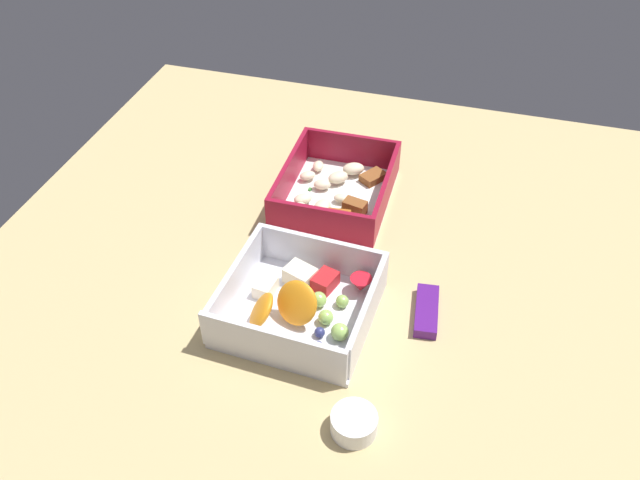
% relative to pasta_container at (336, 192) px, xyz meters
% --- Properties ---
extents(table_surface, '(0.80, 0.80, 0.02)m').
position_rel_pasta_container_xyz_m(table_surface, '(0.11, 0.01, -0.03)').
color(table_surface, tan).
rests_on(table_surface, ground).
extents(pasta_container, '(0.17, 0.14, 0.05)m').
position_rel_pasta_container_xyz_m(pasta_container, '(0.00, 0.00, 0.00)').
color(pasta_container, white).
rests_on(pasta_container, table_surface).
extents(fruit_bowl, '(0.16, 0.16, 0.05)m').
position_rel_pasta_container_xyz_m(fruit_bowl, '(0.20, 0.02, 0.00)').
color(fruit_bowl, white).
rests_on(fruit_bowl, table_surface).
extents(candy_bar, '(0.07, 0.03, 0.01)m').
position_rel_pasta_container_xyz_m(candy_bar, '(0.16, 0.15, -0.01)').
color(candy_bar, '#51197A').
rests_on(candy_bar, table_surface).
extents(paper_cup_liner, '(0.04, 0.04, 0.02)m').
position_rel_pasta_container_xyz_m(paper_cup_liner, '(0.33, 0.11, -0.01)').
color(paper_cup_liner, white).
rests_on(paper_cup_liner, table_surface).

